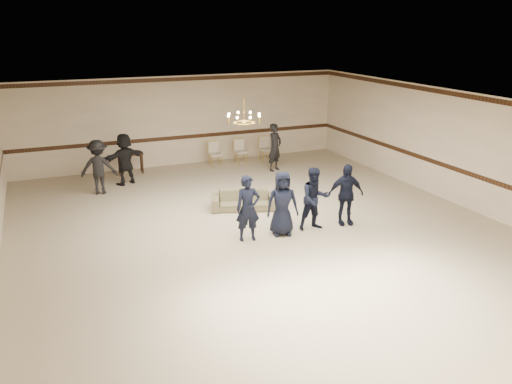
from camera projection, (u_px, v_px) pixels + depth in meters
room at (259, 168)px, 12.79m from camera, size 12.01×14.01×3.21m
chair_rail at (184, 137)px, 19.09m from camera, size 12.00×0.02×0.14m
crown_molding at (181, 79)px, 18.45m from camera, size 12.00×0.02×0.14m
chandelier at (244, 110)px, 13.27m from camera, size 0.94×0.94×0.89m
boy_a at (248, 208)px, 12.40m from camera, size 0.64×0.47×1.60m
boy_b at (282, 203)px, 12.74m from camera, size 0.88×0.68×1.60m
boy_c at (315, 199)px, 13.07m from camera, size 0.82×0.67×1.60m
boy_d at (346, 194)px, 13.40m from camera, size 1.00×0.58×1.60m
settee at (244, 200)px, 14.65m from camera, size 1.96×1.26×0.53m
adult_left at (99, 167)px, 15.80m from camera, size 1.19×0.86×1.66m
adult_mid at (125, 159)px, 16.74m from camera, size 1.61×1.06×1.66m
adult_right at (275, 147)px, 18.28m from camera, size 0.72×0.64×1.66m
banquet_chair_left at (215, 154)px, 18.95m from camera, size 0.45×0.45×0.89m
banquet_chair_mid at (241, 152)px, 19.32m from camera, size 0.43×0.43×0.89m
banquet_chair_right at (266, 149)px, 19.69m from camera, size 0.47×0.47×0.89m
console_table at (131, 164)px, 18.04m from camera, size 0.86×0.38×0.71m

